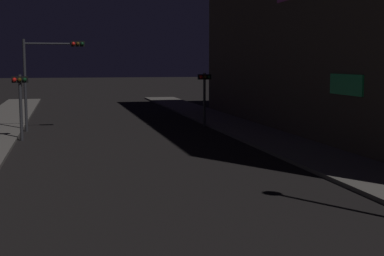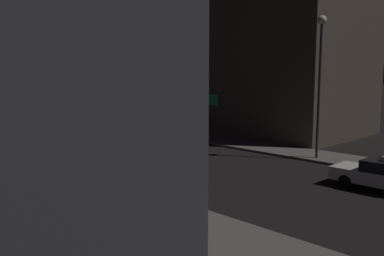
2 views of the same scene
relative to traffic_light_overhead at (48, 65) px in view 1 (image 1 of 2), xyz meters
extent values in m
cube|color=#5B5651|center=(11.16, -4.88, -3.73)|extent=(3.23, 64.73, 0.15)
cube|color=#26CC66|center=(12.74, -11.40, -0.78)|extent=(0.08, 2.80, 0.90)
cylinder|color=#2D2D33|center=(-1.28, 0.02, -1.16)|extent=(0.16, 0.16, 5.30)
cylinder|color=#2D2D33|center=(0.23, 0.02, 1.25)|extent=(3.02, 0.10, 0.10)
cube|color=black|center=(1.74, 0.02, 1.25)|extent=(0.80, 0.28, 0.32)
sphere|color=red|center=(1.49, -0.16, 1.25)|extent=(0.20, 0.20, 0.20)
sphere|color=#3F2D0C|center=(1.74, -0.16, 1.25)|extent=(0.20, 0.20, 0.20)
sphere|color=#0C3319|center=(1.99, -0.16, 1.25)|extent=(0.20, 0.20, 0.20)
cylinder|color=#2D2D33|center=(-1.28, -3.87, -2.12)|extent=(0.16, 0.16, 3.37)
cube|color=black|center=(-1.28, -3.87, -0.69)|extent=(0.80, 0.28, 0.32)
sphere|color=red|center=(-1.53, -4.05, -0.69)|extent=(0.20, 0.20, 0.20)
sphere|color=#3F2D0C|center=(-1.28, -4.05, -0.69)|extent=(0.20, 0.20, 0.20)
sphere|color=#0C3319|center=(-1.03, -4.05, -0.69)|extent=(0.20, 0.20, 0.20)
cylinder|color=#2D2D33|center=(9.29, -0.20, -2.13)|extent=(0.16, 0.16, 3.35)
cube|color=black|center=(9.29, -0.20, -0.71)|extent=(0.80, 0.28, 0.32)
sphere|color=red|center=(9.05, -0.37, -0.71)|extent=(0.20, 0.20, 0.20)
sphere|color=#3F2D0C|center=(9.29, -0.37, -0.71)|extent=(0.20, 0.20, 0.20)
sphere|color=#0C3319|center=(9.54, -0.37, -0.71)|extent=(0.20, 0.20, 0.20)
camera|label=1|loc=(0.87, -33.23, 0.18)|focal=51.94mm
camera|label=2|loc=(-12.94, -35.86, 1.68)|focal=39.57mm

